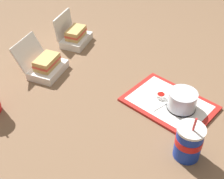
% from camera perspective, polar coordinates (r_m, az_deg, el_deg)
% --- Properties ---
extents(ground_plane, '(3.20, 3.20, 0.00)m').
position_cam_1_polar(ground_plane, '(1.39, 1.99, -1.85)').
color(ground_plane, brown).
extents(food_tray, '(0.42, 0.33, 0.01)m').
position_cam_1_polar(food_tray, '(1.38, 10.40, -2.57)').
color(food_tray, red).
rests_on(food_tray, ground_plane).
extents(cake_container, '(0.12, 0.12, 0.08)m').
position_cam_1_polar(cake_container, '(1.34, 12.71, -2.03)').
color(cake_container, black).
rests_on(cake_container, food_tray).
extents(ketchup_cup, '(0.04, 0.04, 0.02)m').
position_cam_1_polar(ketchup_cup, '(1.38, 8.91, -1.19)').
color(ketchup_cup, white).
rests_on(ketchup_cup, food_tray).
extents(napkin_stack, '(0.13, 0.13, 0.00)m').
position_cam_1_polar(napkin_stack, '(1.37, 7.72, -1.94)').
color(napkin_stack, white).
rests_on(napkin_stack, food_tray).
extents(plastic_fork, '(0.11, 0.06, 0.00)m').
position_cam_1_polar(plastic_fork, '(1.42, 10.97, -0.83)').
color(plastic_fork, white).
rests_on(plastic_fork, food_tray).
extents(clamshell_sandwich_back, '(0.17, 0.20, 0.16)m').
position_cam_1_polar(clamshell_sandwich_back, '(1.77, -6.82, 9.66)').
color(clamshell_sandwich_back, white).
rests_on(clamshell_sandwich_back, ground_plane).
extents(clamshell_sandwich_center, '(0.22, 0.21, 0.16)m').
position_cam_1_polar(clamshell_sandwich_center, '(1.56, -12.07, 4.35)').
color(clamshell_sandwich_center, white).
rests_on(clamshell_sandwich_center, ground_plane).
extents(soda_cup_right, '(0.10, 0.10, 0.20)m').
position_cam_1_polar(soda_cup_right, '(1.15, 13.85, -9.27)').
color(soda_cup_right, '#1938B7').
rests_on(soda_cup_right, ground_plane).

